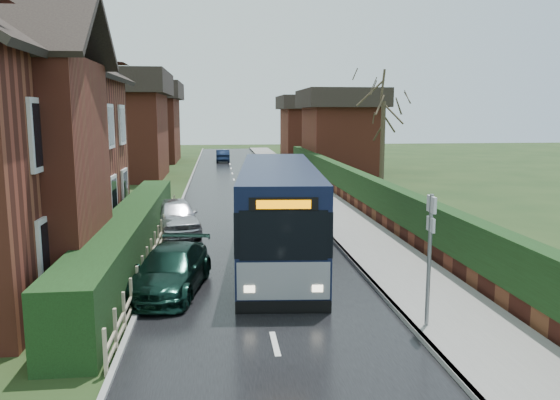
{
  "coord_description": "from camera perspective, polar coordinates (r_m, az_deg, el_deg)",
  "views": [
    {
      "loc": [
        -1.09,
        -12.46,
        4.67
      ],
      "look_at": [
        0.95,
        5.41,
        1.8
      ],
      "focal_mm": 35.0,
      "sensor_mm": 36.0,
      "label": 1
    }
  ],
  "objects": [
    {
      "name": "ground",
      "position": [
        13.35,
        -1.44,
        -11.41
      ],
      "size": [
        140.0,
        140.0,
        0.0
      ],
      "primitive_type": "plane",
      "color": "#2F411B",
      "rests_on": "ground"
    },
    {
      "name": "road",
      "position": [
        22.97,
        -3.65,
        -2.66
      ],
      "size": [
        6.0,
        100.0,
        0.02
      ],
      "primitive_type": "cube",
      "color": "black",
      "rests_on": "ground"
    },
    {
      "name": "pavement",
      "position": [
        23.54,
        6.74,
        -2.27
      ],
      "size": [
        2.5,
        100.0,
        0.14
      ],
      "primitive_type": "cube",
      "color": "slate",
      "rests_on": "ground"
    },
    {
      "name": "kerb_right",
      "position": [
        23.3,
        3.87,
        -2.34
      ],
      "size": [
        0.12,
        100.0,
        0.14
      ],
      "primitive_type": "cube",
      "color": "gray",
      "rests_on": "ground"
    },
    {
      "name": "kerb_left",
      "position": [
        23.02,
        -11.26,
        -2.69
      ],
      "size": [
        0.12,
        100.0,
        0.1
      ],
      "primitive_type": "cube",
      "color": "gray",
      "rests_on": "ground"
    },
    {
      "name": "front_hedge",
      "position": [
        18.1,
        -15.31,
        -3.6
      ],
      "size": [
        1.2,
        16.0,
        1.6
      ],
      "primitive_type": "cube",
      "color": "black",
      "rests_on": "ground"
    },
    {
      "name": "picket_fence",
      "position": [
        18.08,
        -12.9,
        -4.66
      ],
      "size": [
        0.1,
        16.0,
        0.9
      ],
      "primitive_type": null,
      "color": "tan",
      "rests_on": "ground"
    },
    {
      "name": "right_wall_hedge",
      "position": [
        23.78,
        10.43,
        0.08
      ],
      "size": [
        0.6,
        50.0,
        1.8
      ],
      "color": "maroon",
      "rests_on": "ground"
    },
    {
      "name": "bus",
      "position": [
        17.43,
        -0.18,
        -1.4
      ],
      "size": [
        3.13,
        10.14,
        3.03
      ],
      "rotation": [
        0.0,
        0.0,
        -0.09
      ],
      "color": "black",
      "rests_on": "ground"
    },
    {
      "name": "car_silver",
      "position": [
        21.81,
        -10.89,
        -1.65
      ],
      "size": [
        2.38,
        4.21,
        1.35
      ],
      "primitive_type": "imported",
      "rotation": [
        0.0,
        0.0,
        0.21
      ],
      "color": "silver",
      "rests_on": "ground"
    },
    {
      "name": "car_green",
      "position": [
        14.75,
        -11.37,
        -7.19
      ],
      "size": [
        2.31,
        4.25,
        1.17
      ],
      "primitive_type": "imported",
      "rotation": [
        0.0,
        0.0,
        -0.17
      ],
      "color": "#112D24",
      "rests_on": "ground"
    },
    {
      "name": "car_distant",
      "position": [
        53.13,
        -6.0,
        4.62
      ],
      "size": [
        1.29,
        3.63,
        1.19
      ],
      "primitive_type": "imported",
      "rotation": [
        0.0,
        0.0,
        3.15
      ],
      "color": "#101B32",
      "rests_on": "ground"
    },
    {
      "name": "bus_stop_sign",
      "position": [
        11.98,
        15.4,
        -4.26
      ],
      "size": [
        0.09,
        0.45,
        3.0
      ],
      "rotation": [
        0.0,
        0.0,
        -0.05
      ],
      "color": "slate",
      "rests_on": "ground"
    },
    {
      "name": "tree_right_far",
      "position": [
        34.29,
        10.81,
        10.7
      ],
      "size": [
        3.98,
        3.98,
        7.68
      ],
      "color": "#3B3023",
      "rests_on": "ground"
    },
    {
      "name": "tree_house_side",
      "position": [
        32.38,
        -26.3,
        13.2
      ],
      "size": [
        4.43,
        4.43,
        10.06
      ],
      "color": "#34281F",
      "rests_on": "ground"
    }
  ]
}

